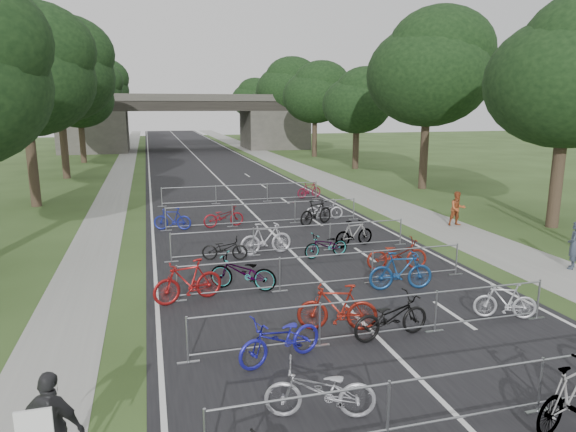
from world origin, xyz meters
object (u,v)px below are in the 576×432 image
pedestrian_a (574,245)px  pedestrian_c (53,428)px  overpass_bridge (188,122)px  pedestrian_b (457,209)px

pedestrian_a → pedestrian_c: bearing=-19.3°
overpass_bridge → pedestrian_c: (-6.80, -60.98, -2.65)m
pedestrian_a → pedestrian_c: size_ratio=0.95×
pedestrian_b → overpass_bridge: bearing=105.9°
overpass_bridge → pedestrian_c: bearing=-96.4°
pedestrian_a → pedestrian_b: bearing=-131.0°
pedestrian_a → pedestrian_b: (-0.09, 6.90, -0.03)m
overpass_bridge → pedestrian_a: bearing=-80.7°
overpass_bridge → pedestrian_c: size_ratio=17.47×
pedestrian_c → pedestrian_a: bearing=-130.0°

